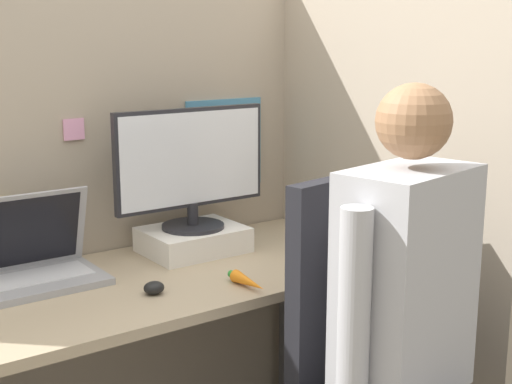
{
  "coord_description": "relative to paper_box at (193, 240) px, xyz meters",
  "views": [
    {
      "loc": [
        -0.88,
        -1.47,
        1.44
      ],
      "look_at": [
        0.3,
        0.16,
        1.0
      ],
      "focal_mm": 50.0,
      "sensor_mm": 36.0,
      "label": 1
    }
  ],
  "objects": [
    {
      "name": "person",
      "position": [
        0.05,
        -0.92,
        -0.02
      ],
      "size": [
        0.47,
        0.47,
        1.34
      ],
      "color": "#282D4C",
      "rests_on": "ground"
    },
    {
      "name": "mouse",
      "position": [
        -0.29,
        -0.28,
        -0.02
      ],
      "size": [
        0.06,
        0.05,
        0.04
      ],
      "color": "black",
      "rests_on": "desk"
    },
    {
      "name": "cubicle_panel_right",
      "position": [
        0.53,
        -0.21,
        0.05
      ],
      "size": [
        0.04,
        1.27,
        1.69
      ],
      "color": "tan",
      "rests_on": "ground"
    },
    {
      "name": "cubicle_panel_back",
      "position": [
        -0.26,
        0.2,
        0.05
      ],
      "size": [
        2.04,
        0.05,
        1.69
      ],
      "color": "tan",
      "rests_on": "ground"
    },
    {
      "name": "desk",
      "position": [
        -0.27,
        -0.15,
        -0.22
      ],
      "size": [
        1.54,
        0.64,
        0.75
      ],
      "color": "tan",
      "rests_on": "ground"
    },
    {
      "name": "laptop",
      "position": [
        -0.53,
        0.0,
        0.01
      ],
      "size": [
        0.37,
        0.25,
        0.26
      ],
      "color": "#99999E",
      "rests_on": "desk"
    },
    {
      "name": "stapler",
      "position": [
        0.4,
        -0.18,
        -0.01
      ],
      "size": [
        0.04,
        0.17,
        0.05
      ],
      "color": "#2D2D33",
      "rests_on": "desk"
    },
    {
      "name": "monitor",
      "position": [
        0.0,
        0.0,
        0.25
      ],
      "size": [
        0.53,
        0.2,
        0.39
      ],
      "color": "#232328",
      "rests_on": "paper_box"
    },
    {
      "name": "paper_box",
      "position": [
        0.0,
        0.0,
        0.0
      ],
      "size": [
        0.32,
        0.24,
        0.08
      ],
      "color": "white",
      "rests_on": "desk"
    },
    {
      "name": "carrot_toy",
      "position": [
        -0.06,
        -0.39,
        -0.02
      ],
      "size": [
        0.04,
        0.16,
        0.04
      ],
      "color": "orange",
      "rests_on": "desk"
    }
  ]
}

